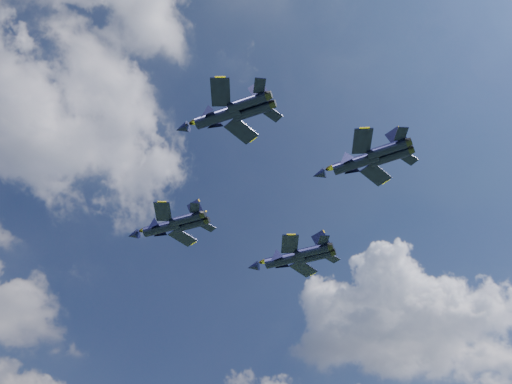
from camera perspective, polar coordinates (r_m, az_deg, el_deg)
The scene contains 4 objects.
jet_lead at distance 87.45m, azimuth -10.93°, elevation -4.06°, with size 12.67×15.16×3.83m.
jet_left at distance 70.69m, azimuth -4.71°, elevation 8.51°, with size 12.22×14.96×3.75m.
jet_right at distance 95.58m, azimuth 3.02°, elevation -7.73°, with size 14.22×17.30×4.35m.
jet_slot at distance 76.93m, azimuth 10.96°, elevation 3.23°, with size 12.10×15.82×3.90m.
Camera 1 is at (-36.96, -53.98, 9.07)m, focal length 35.00 mm.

